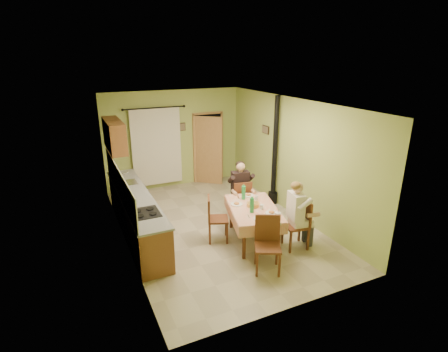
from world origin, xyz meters
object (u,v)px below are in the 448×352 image
dining_table (253,224)px  chair_right (296,234)px  chair_far (240,208)px  man_right (297,207)px  chair_near (267,256)px  chair_left (217,227)px  man_far (241,184)px  stove_flue (274,166)px

dining_table → chair_right: bearing=-26.3°
chair_far → man_right: size_ratio=0.71×
chair_far → man_right: bearing=-65.5°
chair_near → dining_table: bearing=-79.0°
chair_right → chair_left: bearing=65.0°
dining_table → man_right: bearing=-26.8°
chair_near → man_far: man_far is taller
dining_table → man_far: size_ratio=1.27×
chair_right → chair_left: 1.62m
man_far → man_right: size_ratio=1.00×
chair_far → chair_right: bearing=-65.0°
dining_table → chair_left: 0.75m
man_right → stove_flue: size_ratio=0.50×
chair_left → stove_flue: stove_flue is taller
chair_near → stove_flue: bearing=-97.6°
chair_far → man_far: (0.00, 0.01, 0.59)m
chair_right → stove_flue: 2.37m
chair_near → chair_right: 1.06m
dining_table → stove_flue: 2.20m
dining_table → chair_near: size_ratio=1.74×
chair_near → chair_left: 1.43m
chair_near → chair_right: size_ratio=1.01×
chair_left → man_far: bearing=148.7°
chair_right → man_right: bearing=90.0°
chair_near → man_right: man_right is taller
chair_far → chair_left: chair_far is taller
chair_left → chair_far: bearing=148.2°
dining_table → man_right: size_ratio=1.27×
man_right → chair_left: bearing=64.8°
chair_near → chair_right: (0.96, 0.46, -0.00)m
chair_near → stove_flue: 3.19m
chair_near → stove_flue: size_ratio=0.36×
stove_flue → man_right: bearing=-110.9°
chair_near → man_far: size_ratio=0.73×
man_far → chair_far: bearing=-90.0°
chair_far → chair_near: chair_near is taller
dining_table → chair_left: (-0.67, 0.34, -0.09)m
dining_table → chair_left: bearing=168.5°
chair_far → stove_flue: 1.51m
chair_left → chair_right: bearing=76.5°
man_far → man_right: same height
dining_table → stove_flue: size_ratio=0.63×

